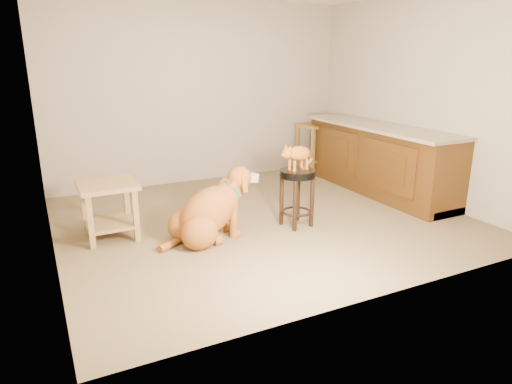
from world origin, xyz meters
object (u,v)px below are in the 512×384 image
padded_stool (297,186)px  golden_retriever (209,213)px  wood_stool (313,148)px  side_table (109,202)px  tabby_kitten (297,154)px

padded_stool → golden_retriever: bearing=177.1°
golden_retriever → padded_stool: bearing=-14.3°
golden_retriever → wood_stool: bearing=25.3°
wood_stool → padded_stool: bearing=-127.5°
side_table → tabby_kitten: tabby_kitten is taller
wood_stool → tabby_kitten: bearing=-127.7°
padded_stool → side_table: bearing=163.8°
padded_stool → tabby_kitten: size_ratio=1.29×
side_table → tabby_kitten: bearing=-16.4°
tabby_kitten → padded_stool: bearing=-5.7°
padded_stool → wood_stool: (1.45, 1.89, -0.04)m
side_table → tabby_kitten: size_ratio=1.19×
wood_stool → side_table: bearing=-158.4°
wood_stool → golden_retriever: size_ratio=0.66×
side_table → wood_stool: bearing=21.6°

